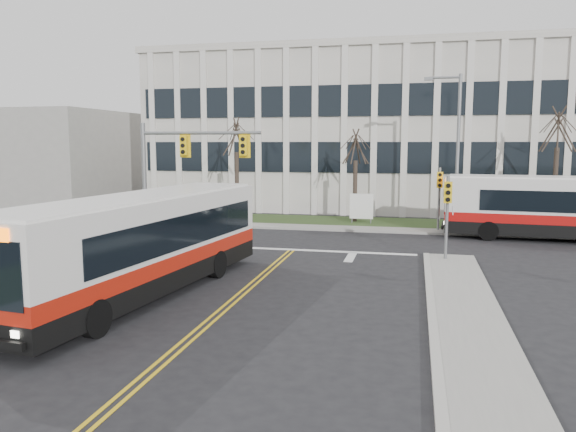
% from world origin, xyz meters
% --- Properties ---
extents(ground, '(120.00, 120.00, 0.00)m').
position_xyz_m(ground, '(0.00, 0.00, 0.00)').
color(ground, black).
rests_on(ground, ground).
extents(sidewalk_east, '(2.00, 26.00, 0.14)m').
position_xyz_m(sidewalk_east, '(7.50, -5.00, 0.07)').
color(sidewalk_east, '#9E9B93').
rests_on(sidewalk_east, ground).
extents(sidewalk_cross, '(44.00, 1.60, 0.14)m').
position_xyz_m(sidewalk_cross, '(5.00, 15.20, 0.07)').
color(sidewalk_cross, '#9E9B93').
rests_on(sidewalk_cross, ground).
extents(building_lawn, '(44.00, 5.00, 0.12)m').
position_xyz_m(building_lawn, '(5.00, 18.00, 0.06)').
color(building_lawn, '#2C461E').
rests_on(building_lawn, ground).
extents(office_building, '(40.00, 16.00, 12.00)m').
position_xyz_m(office_building, '(5.00, 30.00, 6.00)').
color(office_building, silver).
rests_on(office_building, ground).
extents(building_annex, '(12.00, 12.00, 8.00)m').
position_xyz_m(building_annex, '(-26.00, 26.00, 4.00)').
color(building_annex, '#9E9B93').
rests_on(building_annex, ground).
extents(mast_arm_signal, '(6.11, 0.38, 6.20)m').
position_xyz_m(mast_arm_signal, '(-5.62, 7.16, 4.26)').
color(mast_arm_signal, slate).
rests_on(mast_arm_signal, ground).
extents(signal_pole_near, '(0.34, 0.39, 3.80)m').
position_xyz_m(signal_pole_near, '(7.20, 6.90, 2.50)').
color(signal_pole_near, slate).
rests_on(signal_pole_near, ground).
extents(signal_pole_far, '(0.34, 0.39, 3.80)m').
position_xyz_m(signal_pole_far, '(7.20, 15.40, 2.50)').
color(signal_pole_far, slate).
rests_on(signal_pole_far, ground).
extents(streetlight, '(2.15, 0.25, 9.20)m').
position_xyz_m(streetlight, '(8.03, 16.20, 5.19)').
color(streetlight, slate).
rests_on(streetlight, ground).
extents(directory_sign, '(1.50, 0.12, 2.00)m').
position_xyz_m(directory_sign, '(2.50, 17.50, 1.17)').
color(directory_sign, slate).
rests_on(directory_sign, ground).
extents(tree_left, '(1.80, 1.80, 7.70)m').
position_xyz_m(tree_left, '(-6.00, 18.00, 5.51)').
color(tree_left, '#42352B').
rests_on(tree_left, ground).
extents(tree_mid, '(1.80, 1.80, 6.82)m').
position_xyz_m(tree_mid, '(2.00, 18.20, 4.88)').
color(tree_mid, '#42352B').
rests_on(tree_mid, ground).
extents(tree_right, '(1.80, 1.80, 8.25)m').
position_xyz_m(tree_right, '(14.00, 18.00, 5.91)').
color(tree_right, '#42352B').
rests_on(tree_right, ground).
extents(bus_main, '(4.29, 13.00, 3.40)m').
position_xyz_m(bus_main, '(-3.27, -1.07, 1.70)').
color(bus_main, silver).
rests_on(bus_main, ground).
extents(bus_cross, '(12.80, 3.82, 3.36)m').
position_xyz_m(bus_cross, '(13.82, 14.00, 1.68)').
color(bus_cross, silver).
rests_on(bus_cross, ground).
extents(newspaper_box_blue, '(0.64, 0.61, 0.95)m').
position_xyz_m(newspaper_box_blue, '(-8.68, -0.70, 0.47)').
color(newspaper_box_blue, navy).
rests_on(newspaper_box_blue, ground).
extents(newspaper_box_red, '(0.59, 0.55, 0.95)m').
position_xyz_m(newspaper_box_red, '(-9.50, 1.49, 0.47)').
color(newspaper_box_red, '#AB2716').
rests_on(newspaper_box_red, ground).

